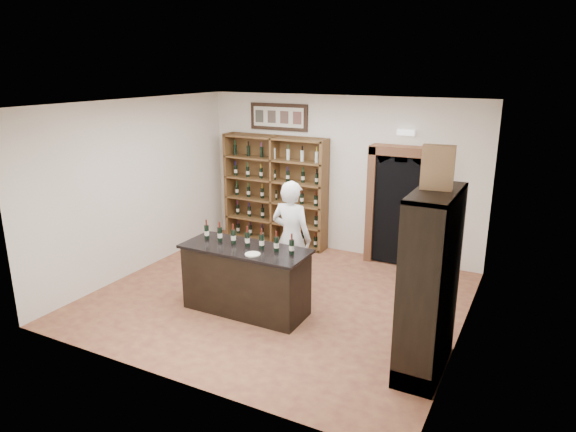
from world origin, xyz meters
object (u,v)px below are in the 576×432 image
at_px(wine_shelf, 276,190).
at_px(side_cabinet, 430,311).
at_px(counter_bottle_0, 207,232).
at_px(wine_crate, 438,168).
at_px(tasting_counter, 246,280).
at_px(shopkeeper, 291,238).

xyz_separation_m(wine_shelf, side_cabinet, (3.82, -3.23, -0.35)).
relative_size(counter_bottle_0, side_cabinet, 0.14).
bearing_deg(wine_shelf, counter_bottle_0, -82.45).
height_order(wine_shelf, wine_crate, wine_crate).
relative_size(side_cabinet, wine_crate, 4.48).
xyz_separation_m(tasting_counter, wine_crate, (2.66, -0.24, 1.95)).
bearing_deg(wine_crate, wine_shelf, 133.74).
relative_size(tasting_counter, shopkeeper, 1.02).
xyz_separation_m(tasting_counter, side_cabinet, (2.72, -0.30, 0.26)).
xyz_separation_m(wine_shelf, wine_crate, (3.76, -3.17, 1.35)).
bearing_deg(tasting_counter, counter_bottle_0, 174.76).
height_order(wine_shelf, counter_bottle_0, wine_shelf).
bearing_deg(wine_crate, counter_bottle_0, 168.71).
bearing_deg(shopkeeper, side_cabinet, 155.87).
bearing_deg(shopkeeper, tasting_counter, 73.41).
height_order(counter_bottle_0, shopkeeper, shopkeeper).
bearing_deg(tasting_counter, side_cabinet, -6.28).
xyz_separation_m(tasting_counter, shopkeeper, (0.30, 0.89, 0.43)).
bearing_deg(shopkeeper, counter_bottle_0, 40.76).
relative_size(tasting_counter, wine_crate, 3.83).
distance_m(tasting_counter, side_cabinet, 2.75).
distance_m(counter_bottle_0, wine_crate, 3.65).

